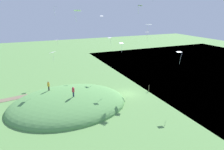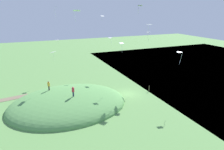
{
  "view_description": "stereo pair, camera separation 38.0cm",
  "coord_description": "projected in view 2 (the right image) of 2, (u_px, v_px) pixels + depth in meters",
  "views": [
    {
      "loc": [
        17.13,
        31.78,
        15.68
      ],
      "look_at": [
        3.81,
        0.95,
        4.66
      ],
      "focal_mm": 31.91,
      "sensor_mm": 36.0,
      "label": 1
    },
    {
      "loc": [
        16.78,
        31.92,
        15.68
      ],
      "look_at": [
        3.81,
        0.95,
        4.66
      ],
      "focal_mm": 31.91,
      "sensor_mm": 36.0,
      "label": 2
    }
  ],
  "objects": [
    {
      "name": "kite_0",
      "position": [
        122.0,
        44.0,
        36.89
      ],
      "size": [
        0.79,
        0.59,
        1.93
      ],
      "color": "white"
    },
    {
      "name": "kite_2",
      "position": [
        76.0,
        11.0,
        23.83
      ],
      "size": [
        1.02,
        0.9,
        1.4
      ],
      "color": "white"
    },
    {
      "name": "kite_6",
      "position": [
        57.0,
        40.0,
        45.35
      ],
      "size": [
        0.8,
        0.61,
        1.13
      ],
      "color": "silver"
    },
    {
      "name": "person_watching_kites",
      "position": [
        73.0,
        90.0,
        32.53
      ],
      "size": [
        0.55,
        0.55,
        1.78
      ],
      "rotation": [
        0.0,
        0.0,
        3.56
      ],
      "color": "#242C4A",
      "rests_on": "grass_hill"
    },
    {
      "name": "kite_11",
      "position": [
        180.0,
        53.0,
        33.7
      ],
      "size": [
        0.96,
        0.76,
        2.11
      ],
      "color": "silver"
    },
    {
      "name": "kite_7",
      "position": [
        140.0,
        6.0,
        30.24
      ],
      "size": [
        0.77,
        0.66,
        1.36
      ],
      "color": "white"
    },
    {
      "name": "mooring_post",
      "position": [
        149.0,
        89.0,
        40.07
      ],
      "size": [
        0.14,
        0.14,
        1.19
      ],
      "primitive_type": "cylinder",
      "color": "brown",
      "rests_on": "ground_plane"
    },
    {
      "name": "kite_10",
      "position": [
        148.0,
        33.0,
        42.98
      ],
      "size": [
        1.09,
        1.0,
        2.09
      ],
      "color": "silver"
    },
    {
      "name": "kite_5",
      "position": [
        102.0,
        16.0,
        47.07
      ],
      "size": [
        0.8,
        0.58,
        1.18
      ],
      "color": "white"
    },
    {
      "name": "grass_hill",
      "position": [
        68.0,
        104.0,
        34.7
      ],
      "size": [
        20.22,
        16.33,
        4.22
      ],
      "primitive_type": "ellipsoid",
      "color": "#568F4B",
      "rests_on": "ground_plane"
    },
    {
      "name": "ground_plane",
      "position": [
        128.0,
        94.0,
        39.02
      ],
      "size": [
        160.0,
        160.0,
        0.0
      ],
      "primitive_type": "plane",
      "color": "#5B8C48"
    },
    {
      "name": "kite_4",
      "position": [
        149.0,
        25.0,
        39.81
      ],
      "size": [
        1.42,
        1.34,
        2.2
      ],
      "color": "silver"
    },
    {
      "name": "kite_9",
      "position": [
        53.0,
        52.0,
        36.26
      ],
      "size": [
        1.28,
        1.39,
        1.64
      ],
      "color": "white"
    },
    {
      "name": "person_walking_path",
      "position": [
        49.0,
        85.0,
        35.64
      ],
      "size": [
        0.5,
        0.5,
        1.71
      ],
      "rotation": [
        0.0,
        0.0,
        2.89
      ],
      "color": "#3A2B2B",
      "rests_on": "grass_hill"
    },
    {
      "name": "kite_8",
      "position": [
        56.0,
        8.0,
        37.21
      ],
      "size": [
        0.76,
        1.04,
        2.19
      ],
      "color": "white"
    },
    {
      "name": "kite_3",
      "position": [
        110.0,
        38.0,
        42.69
      ],
      "size": [
        0.8,
        1.05,
        1.63
      ],
      "color": "white"
    }
  ]
}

